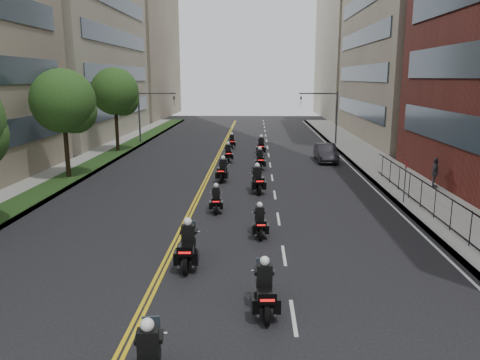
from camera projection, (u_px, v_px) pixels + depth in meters
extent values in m
cube|color=gray|center=(396.00, 178.00, 33.26)|extent=(4.00, 90.00, 0.15)
cube|color=gray|center=(64.00, 175.00, 34.08)|extent=(4.00, 90.00, 0.15)
cube|color=#213C15|center=(74.00, 174.00, 34.03)|extent=(2.00, 90.00, 0.04)
cube|color=#796A58|center=(431.00, 5.00, 52.17)|extent=(15.00, 28.00, 30.00)
cube|color=#333F4C|center=(358.00, 108.00, 54.90)|extent=(0.12, 24.08, 1.80)
cube|color=#333F4C|center=(360.00, 73.00, 54.04)|extent=(0.12, 24.08, 1.80)
cube|color=#333F4C|center=(362.00, 37.00, 53.18)|extent=(0.12, 24.08, 1.80)
cube|color=#333F4C|center=(364.00, 0.00, 52.32)|extent=(0.12, 24.08, 1.80)
cube|color=gray|center=(368.00, 43.00, 81.88)|extent=(15.00, 28.00, 26.00)
cube|color=#333F4C|center=(123.00, 108.00, 55.86)|extent=(0.12, 24.08, 1.80)
cube|color=#333F4C|center=(121.00, 73.00, 55.00)|extent=(0.12, 24.08, 1.80)
cube|color=#333F4C|center=(119.00, 38.00, 54.14)|extent=(0.12, 24.08, 1.80)
cube|color=#333F4C|center=(117.00, 2.00, 53.28)|extent=(0.12, 24.08, 1.80)
cube|color=#796A58|center=(122.00, 43.00, 83.37)|extent=(16.00, 28.00, 26.00)
cube|color=black|center=(462.00, 206.00, 20.28)|extent=(0.05, 28.00, 0.05)
cube|color=black|center=(459.00, 234.00, 20.56)|extent=(0.05, 28.00, 0.05)
cylinder|color=black|center=(66.00, 143.00, 32.54)|extent=(0.32, 0.32, 5.11)
sphere|color=#24531B|center=(63.00, 101.00, 31.91)|extent=(4.40, 4.40, 4.40)
sphere|color=#24531B|center=(75.00, 111.00, 32.44)|extent=(3.08, 3.08, 3.08)
cylinder|color=black|center=(117.00, 124.00, 44.22)|extent=(0.32, 0.32, 5.39)
sphere|color=#24531B|center=(115.00, 91.00, 43.56)|extent=(4.40, 4.40, 4.40)
sphere|color=#24531B|center=(123.00, 99.00, 44.10)|extent=(3.08, 3.08, 3.08)
cylinder|color=#3F3F44|center=(337.00, 119.00, 49.31)|extent=(0.18, 0.18, 5.60)
cylinder|color=#3F3F44|center=(318.00, 93.00, 48.82)|extent=(4.00, 0.14, 0.14)
imported|color=black|center=(301.00, 101.00, 49.06)|extent=(0.16, 0.20, 1.00)
cylinder|color=#3F3F44|center=(139.00, 118.00, 50.03)|extent=(0.18, 0.18, 5.60)
cylinder|color=#3F3F44|center=(157.00, 93.00, 49.41)|extent=(4.00, 0.14, 0.14)
imported|color=black|center=(174.00, 101.00, 49.52)|extent=(0.16, 0.20, 1.00)
cylinder|color=black|center=(153.00, 356.00, 11.45)|extent=(0.25, 0.76, 0.74)
cube|color=black|center=(148.00, 344.00, 10.47)|extent=(0.52, 0.37, 0.68)
sphere|color=white|center=(147.00, 325.00, 10.38)|extent=(0.32, 0.32, 0.32)
cylinder|color=black|center=(267.00, 313.00, 13.56)|extent=(0.19, 0.72, 0.71)
cylinder|color=black|center=(262.00, 288.00, 15.20)|extent=(0.19, 0.72, 0.71)
cube|color=black|center=(264.00, 291.00, 14.32)|extent=(0.52, 1.44, 0.42)
cube|color=silver|center=(264.00, 298.00, 14.42)|extent=(0.43, 0.60, 0.31)
cube|color=black|center=(267.00, 296.00, 13.45)|extent=(0.57, 0.47, 0.34)
cube|color=red|center=(267.00, 300.00, 13.24)|extent=(0.42, 0.06, 0.07)
cube|color=black|center=(265.00, 275.00, 14.26)|extent=(0.48, 0.32, 0.65)
sphere|color=white|center=(265.00, 261.00, 14.17)|extent=(0.30, 0.30, 0.30)
cylinder|color=black|center=(186.00, 265.00, 17.01)|extent=(0.18, 0.77, 0.76)
cylinder|color=black|center=(191.00, 247.00, 18.76)|extent=(0.18, 0.77, 0.76)
cube|color=black|center=(188.00, 248.00, 17.82)|extent=(0.52, 1.53, 0.45)
cube|color=silver|center=(189.00, 254.00, 17.93)|extent=(0.45, 0.63, 0.34)
cube|color=black|center=(185.00, 250.00, 16.89)|extent=(0.60, 0.49, 0.36)
cube|color=red|center=(185.00, 253.00, 16.66)|extent=(0.45, 0.05, 0.08)
cube|color=black|center=(188.00, 234.00, 17.75)|extent=(0.50, 0.33, 0.69)
sphere|color=white|center=(188.00, 222.00, 17.66)|extent=(0.32, 0.32, 0.32)
cylinder|color=black|center=(261.00, 234.00, 20.59)|extent=(0.17, 0.63, 0.63)
cylinder|color=black|center=(259.00, 224.00, 22.03)|extent=(0.17, 0.63, 0.63)
cube|color=black|center=(260.00, 223.00, 21.26)|extent=(0.46, 1.27, 0.37)
cube|color=silver|center=(260.00, 227.00, 21.35)|extent=(0.38, 0.53, 0.28)
cube|color=black|center=(261.00, 223.00, 20.49)|extent=(0.50, 0.42, 0.30)
cube|color=red|center=(261.00, 225.00, 20.30)|extent=(0.37, 0.05, 0.06)
cube|color=black|center=(260.00, 213.00, 21.20)|extent=(0.42, 0.28, 0.57)
sphere|color=white|center=(260.00, 205.00, 21.13)|extent=(0.27, 0.27, 0.27)
cylinder|color=black|center=(216.00, 209.00, 24.47)|extent=(0.18, 0.63, 0.62)
cylinder|color=black|center=(216.00, 202.00, 25.89)|extent=(0.18, 0.63, 0.62)
cube|color=black|center=(216.00, 201.00, 25.13)|extent=(0.48, 1.25, 0.36)
cube|color=silver|center=(216.00, 204.00, 25.22)|extent=(0.38, 0.52, 0.27)
cube|color=black|center=(216.00, 200.00, 24.37)|extent=(0.50, 0.42, 0.29)
cube|color=red|center=(216.00, 202.00, 24.19)|extent=(0.36, 0.06, 0.06)
cube|color=black|center=(216.00, 192.00, 25.08)|extent=(0.42, 0.29, 0.56)
sphere|color=white|center=(216.00, 185.00, 25.00)|extent=(0.26, 0.26, 0.26)
cylinder|color=black|center=(259.00, 189.00, 28.50)|extent=(0.26, 0.76, 0.75)
cylinder|color=black|center=(255.00, 183.00, 30.21)|extent=(0.26, 0.76, 0.75)
cube|color=black|center=(257.00, 181.00, 29.29)|extent=(0.66, 1.54, 0.44)
cube|color=silver|center=(257.00, 185.00, 29.40)|extent=(0.50, 0.66, 0.33)
cube|color=black|center=(259.00, 180.00, 28.37)|extent=(0.63, 0.54, 0.35)
cube|color=red|center=(260.00, 181.00, 28.15)|extent=(0.44, 0.09, 0.08)
cube|color=black|center=(257.00, 172.00, 29.22)|extent=(0.52, 0.37, 0.68)
sphere|color=white|center=(257.00, 165.00, 29.14)|extent=(0.32, 0.32, 0.32)
cylinder|color=black|center=(221.00, 178.00, 31.70)|extent=(0.20, 0.73, 0.72)
cylinder|color=black|center=(225.00, 173.00, 33.33)|extent=(0.20, 0.73, 0.72)
cube|color=black|center=(223.00, 172.00, 32.45)|extent=(0.54, 1.45, 0.42)
cube|color=silver|center=(223.00, 175.00, 32.56)|extent=(0.44, 0.61, 0.32)
cube|color=black|center=(221.00, 170.00, 31.58)|extent=(0.58, 0.48, 0.34)
cube|color=red|center=(221.00, 171.00, 31.37)|extent=(0.42, 0.06, 0.07)
cube|color=black|center=(223.00, 164.00, 32.39)|extent=(0.48, 0.33, 0.65)
sphere|color=white|center=(223.00, 158.00, 32.30)|extent=(0.31, 0.31, 0.31)
cylinder|color=black|center=(261.00, 166.00, 35.95)|extent=(0.19, 0.72, 0.71)
cylinder|color=black|center=(259.00, 162.00, 37.59)|extent=(0.19, 0.72, 0.71)
cube|color=black|center=(260.00, 161.00, 36.71)|extent=(0.53, 1.44, 0.42)
cube|color=silver|center=(260.00, 164.00, 36.81)|extent=(0.44, 0.60, 0.31)
cube|color=black|center=(261.00, 159.00, 35.84)|extent=(0.57, 0.48, 0.33)
cube|color=red|center=(261.00, 160.00, 35.63)|extent=(0.42, 0.06, 0.07)
cube|color=black|center=(260.00, 154.00, 36.65)|extent=(0.48, 0.32, 0.65)
sphere|color=white|center=(260.00, 148.00, 36.56)|extent=(0.30, 0.30, 0.30)
cylinder|color=black|center=(229.00, 159.00, 39.17)|extent=(0.21, 0.70, 0.69)
cylinder|color=black|center=(228.00, 156.00, 40.75)|extent=(0.21, 0.70, 0.69)
cube|color=black|center=(228.00, 154.00, 39.90)|extent=(0.57, 1.41, 0.41)
cube|color=silver|center=(228.00, 157.00, 40.00)|extent=(0.44, 0.60, 0.31)
cube|color=black|center=(229.00, 153.00, 39.05)|extent=(0.57, 0.48, 0.33)
cube|color=red|center=(229.00, 154.00, 38.85)|extent=(0.41, 0.07, 0.07)
cube|color=black|center=(228.00, 148.00, 39.84)|extent=(0.47, 0.33, 0.63)
sphere|color=white|center=(228.00, 143.00, 39.76)|extent=(0.29, 0.29, 0.29)
cylinder|color=black|center=(261.00, 152.00, 42.63)|extent=(0.17, 0.76, 0.76)
cylinder|color=black|center=(261.00, 149.00, 44.36)|extent=(0.17, 0.76, 0.76)
cube|color=black|center=(261.00, 147.00, 43.43)|extent=(0.51, 1.51, 0.45)
cube|color=silver|center=(261.00, 150.00, 43.54)|extent=(0.44, 0.62, 0.33)
cube|color=black|center=(261.00, 146.00, 42.50)|extent=(0.59, 0.48, 0.36)
cube|color=red|center=(261.00, 146.00, 42.28)|extent=(0.45, 0.04, 0.08)
cube|color=black|center=(261.00, 141.00, 43.36)|extent=(0.50, 0.32, 0.69)
sphere|color=white|center=(261.00, 136.00, 43.27)|extent=(0.32, 0.32, 0.32)
cylinder|color=black|center=(232.00, 146.00, 46.86)|extent=(0.18, 0.65, 0.64)
cylinder|color=black|center=(232.00, 144.00, 48.34)|extent=(0.18, 0.65, 0.64)
cube|color=black|center=(232.00, 142.00, 47.55)|extent=(0.50, 1.30, 0.38)
cube|color=silver|center=(232.00, 144.00, 47.64)|extent=(0.40, 0.55, 0.28)
cube|color=black|center=(232.00, 141.00, 46.76)|extent=(0.52, 0.43, 0.30)
cube|color=red|center=(232.00, 142.00, 46.57)|extent=(0.38, 0.06, 0.07)
cube|color=black|center=(232.00, 138.00, 47.49)|extent=(0.44, 0.30, 0.59)
sphere|color=white|center=(232.00, 134.00, 47.41)|extent=(0.27, 0.27, 0.27)
imported|color=black|center=(326.00, 153.00, 39.98)|extent=(1.61, 4.56, 1.50)
imported|color=#45444C|center=(435.00, 173.00, 29.90)|extent=(0.85, 1.20, 1.89)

